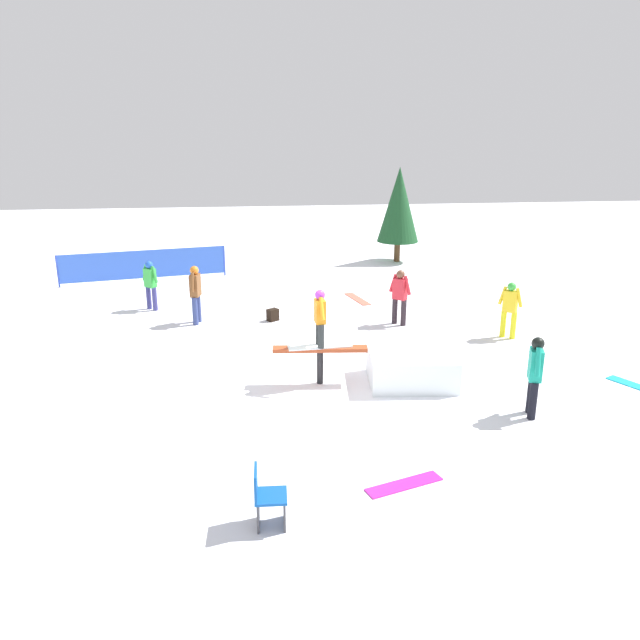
# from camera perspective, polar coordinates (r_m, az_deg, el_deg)

# --- Properties ---
(ground_plane) EXTENTS (60.00, 60.00, 0.00)m
(ground_plane) POSITION_cam_1_polar(r_m,az_deg,el_deg) (13.42, -0.00, -5.79)
(ground_plane) COLOR white
(rail_feature) EXTENTS (2.01, 0.46, 0.82)m
(rail_feature) POSITION_cam_1_polar(r_m,az_deg,el_deg) (13.17, -0.00, -3.07)
(rail_feature) COLOR black
(rail_feature) RESTS_ON ground
(snow_kicker_ramp) EXTENTS (1.93, 1.65, 0.68)m
(snow_kicker_ramp) POSITION_cam_1_polar(r_m,az_deg,el_deg) (13.48, 8.36, -4.31)
(snow_kicker_ramp) COLOR white
(snow_kicker_ramp) RESTS_ON ground
(main_rider_on_rail) EXTENTS (1.36, 0.73, 1.25)m
(main_rider_on_rail) POSITION_cam_1_polar(r_m,az_deg,el_deg) (12.92, -0.00, 0.03)
(main_rider_on_rail) COLOR white
(main_rider_on_rail) RESTS_ON rail_feature
(bystander_green) EXTENTS (0.54, 0.50, 1.47)m
(bystander_green) POSITION_cam_1_polar(r_m,az_deg,el_deg) (19.08, -15.25, 3.31)
(bystander_green) COLOR navy
(bystander_green) RESTS_ON ground
(bystander_teal) EXTENTS (0.33, 0.70, 1.58)m
(bystander_teal) POSITION_cam_1_polar(r_m,az_deg,el_deg) (12.32, 19.04, -4.55)
(bystander_teal) COLOR black
(bystander_teal) RESTS_ON ground
(bystander_red) EXTENTS (0.55, 0.55, 1.54)m
(bystander_red) POSITION_cam_1_polar(r_m,az_deg,el_deg) (17.15, 7.31, 2.35)
(bystander_red) COLOR #292026
(bystander_red) RESTS_ON ground
(bystander_brown) EXTENTS (0.31, 0.67, 1.63)m
(bystander_brown) POSITION_cam_1_polar(r_m,az_deg,el_deg) (17.44, -11.31, 2.58)
(bystander_brown) COLOR navy
(bystander_brown) RESTS_ON ground
(bystander_yellow) EXTENTS (0.54, 0.46, 1.47)m
(bystander_yellow) POSITION_cam_1_polar(r_m,az_deg,el_deg) (16.67, 16.97, 1.15)
(bystander_yellow) COLOR yellow
(bystander_yellow) RESTS_ON ground
(loose_snowboard_coral) EXTENTS (0.64, 1.53, 0.02)m
(loose_snowboard_coral) POSITION_cam_1_polar(r_m,az_deg,el_deg) (19.75, 3.44, 1.94)
(loose_snowboard_coral) COLOR #F76B53
(loose_snowboard_coral) RESTS_ON ground
(loose_snowboard_magenta) EXTENTS (1.28, 0.66, 0.02)m
(loose_snowboard_magenta) POSITION_cam_1_polar(r_m,az_deg,el_deg) (10.00, 7.71, -14.68)
(loose_snowboard_magenta) COLOR #C622A1
(loose_snowboard_magenta) RESTS_ON ground
(loose_snowboard_cyan) EXTENTS (0.86, 1.29, 0.02)m
(loose_snowboard_cyan) POSITION_cam_1_polar(r_m,az_deg,el_deg) (14.83, 27.07, -5.45)
(loose_snowboard_cyan) COLOR #19B4CD
(loose_snowboard_cyan) RESTS_ON ground
(folding_chair) EXTENTS (0.46, 0.46, 0.88)m
(folding_chair) POSITION_cam_1_polar(r_m,az_deg,el_deg) (8.89, -4.85, -16.00)
(folding_chair) COLOR #3F3F44
(folding_chair) RESTS_ON ground
(backpack_on_snow) EXTENTS (0.37, 0.36, 0.34)m
(backpack_on_snow) POSITION_cam_1_polar(r_m,az_deg,el_deg) (17.58, -4.34, 0.47)
(backpack_on_snow) COLOR black
(backpack_on_snow) RESTS_ON ground
(safety_fence) EXTENTS (5.60, 1.16, 1.10)m
(safety_fence) POSITION_cam_1_polar(r_m,az_deg,el_deg) (22.74, -15.80, 4.91)
(safety_fence) COLOR blue
(safety_fence) RESTS_ON ground
(pine_tree_near) EXTENTS (1.64, 1.64, 3.72)m
(pine_tree_near) POSITION_cam_1_polar(r_m,az_deg,el_deg) (25.05, 7.22, 10.40)
(pine_tree_near) COLOR #4C331E
(pine_tree_near) RESTS_ON ground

